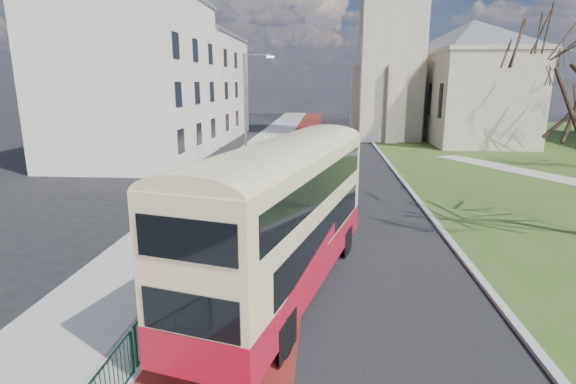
# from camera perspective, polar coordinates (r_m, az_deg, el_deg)

# --- Properties ---
(ground) EXTENTS (160.00, 160.00, 0.00)m
(ground) POSITION_cam_1_polar(r_m,az_deg,el_deg) (14.74, 0.16, -11.07)
(ground) COLOR black
(ground) RESTS_ON ground
(road_carriageway) EXTENTS (9.00, 120.00, 0.01)m
(road_carriageway) POSITION_cam_1_polar(r_m,az_deg,el_deg) (33.91, 5.34, 3.16)
(road_carriageway) COLOR black
(road_carriageway) RESTS_ON ground
(bus_lane) EXTENTS (3.40, 120.00, 0.01)m
(bus_lane) POSITION_cam_1_polar(r_m,az_deg,el_deg) (33.98, 0.78, 3.24)
(bus_lane) COLOR #591414
(bus_lane) RESTS_ON ground
(pavement_west) EXTENTS (4.00, 120.00, 0.12)m
(pavement_west) POSITION_cam_1_polar(r_m,az_deg,el_deg) (34.43, -5.56, 3.41)
(pavement_west) COLOR gray
(pavement_west) RESTS_ON ground
(kerb_west) EXTENTS (0.25, 120.00, 0.13)m
(kerb_west) POSITION_cam_1_polar(r_m,az_deg,el_deg) (34.14, -2.25, 3.38)
(kerb_west) COLOR #999993
(kerb_west) RESTS_ON ground
(kerb_east) EXTENTS (0.25, 80.00, 0.13)m
(kerb_east) POSITION_cam_1_polar(r_m,az_deg,el_deg) (36.22, 12.62, 3.66)
(kerb_east) COLOR #999993
(kerb_east) RESTS_ON ground
(pedestrian_railing) EXTENTS (0.07, 24.00, 1.12)m
(pedestrian_railing) POSITION_cam_1_polar(r_m,az_deg,el_deg) (18.66, -7.95, -3.97)
(pedestrian_railing) COLOR #0B321F
(pedestrian_railing) RESTS_ON ground
(gothic_church) EXTENTS (16.38, 18.00, 40.00)m
(gothic_church) POSITION_cam_1_polar(r_m,az_deg,el_deg) (53.08, 18.33, 20.59)
(gothic_church) COLOR gray
(gothic_church) RESTS_ON ground
(street_block_near) EXTENTS (10.30, 14.30, 13.00)m
(street_block_near) POSITION_cam_1_polar(r_m,az_deg,el_deg) (38.41, -18.96, 13.49)
(street_block_near) COLOR beige
(street_block_near) RESTS_ON ground
(street_block_far) EXTENTS (10.30, 16.30, 11.50)m
(street_block_far) POSITION_cam_1_polar(r_m,az_deg,el_deg) (53.50, -12.01, 12.98)
(street_block_far) COLOR beige
(street_block_far) RESTS_ON ground
(streetlamp) EXTENTS (2.13, 0.18, 8.00)m
(streetlamp) POSITION_cam_1_polar(r_m,az_deg,el_deg) (31.84, -5.21, 10.80)
(streetlamp) COLOR gray
(streetlamp) RESTS_ON pavement_west
(bus) EXTENTS (5.03, 10.82, 4.41)m
(bus) POSITION_cam_1_polar(r_m,az_deg,el_deg) (13.15, -0.44, -2.46)
(bus) COLOR #A30F23
(bus) RESTS_ON ground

